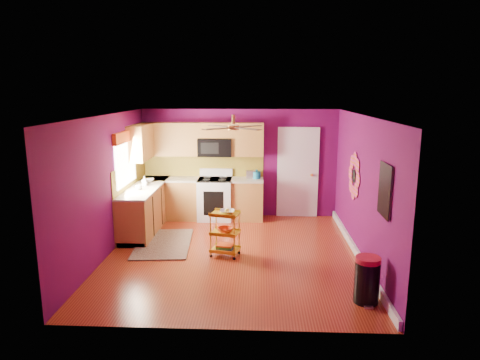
{
  "coord_description": "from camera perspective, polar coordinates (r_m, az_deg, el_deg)",
  "views": [
    {
      "loc": [
        0.47,
        -7.31,
        2.92
      ],
      "look_at": [
        0.11,
        0.4,
        1.3
      ],
      "focal_mm": 32.0,
      "sensor_mm": 36.0,
      "label": 1
    }
  ],
  "objects": [
    {
      "name": "toaster",
      "position": [
        9.8,
        1.49,
        0.77
      ],
      "size": [
        0.22,
        0.15,
        0.18
      ],
      "primitive_type": "cube",
      "color": "beige",
      "rests_on": "lower_cabinets"
    },
    {
      "name": "ceiling_fan",
      "position": [
        7.55,
        -0.89,
        7.11
      ],
      "size": [
        1.01,
        1.01,
        0.26
      ],
      "color": "#BF8C3F",
      "rests_on": "ground"
    },
    {
      "name": "shag_rug",
      "position": [
        8.49,
        -10.14,
        -8.33
      ],
      "size": [
        1.14,
        1.73,
        0.02
      ],
      "primitive_type": "cube",
      "rotation": [
        0.0,
        0.0,
        0.08
      ],
      "color": "black",
      "rests_on": "ground"
    },
    {
      "name": "electric_range",
      "position": [
        9.84,
        -3.34,
        -2.46
      ],
      "size": [
        0.76,
        0.66,
        1.13
      ],
      "color": "white",
      "rests_on": "ground"
    },
    {
      "name": "upper_cabinetry",
      "position": [
        9.7,
        -7.52,
        5.16
      ],
      "size": [
        2.8,
        2.3,
        1.26
      ],
      "color": "#966229",
      "rests_on": "ground"
    },
    {
      "name": "trash_can",
      "position": [
        6.36,
        16.56,
        -12.64
      ],
      "size": [
        0.38,
        0.4,
        0.67
      ],
      "color": "black",
      "rests_on": "ground"
    },
    {
      "name": "rolling_cart",
      "position": [
        7.66,
        -1.96,
        -6.88
      ],
      "size": [
        0.56,
        0.46,
        0.89
      ],
      "color": "gold",
      "rests_on": "ground"
    },
    {
      "name": "right_wall_art",
      "position": [
        7.34,
        16.51,
        -0.21
      ],
      "size": [
        0.04,
        2.74,
        1.04
      ],
      "color": "black",
      "rests_on": "ground"
    },
    {
      "name": "soap_bottle_b",
      "position": [
        9.4,
        -12.62,
        -0.02
      ],
      "size": [
        0.13,
        0.13,
        0.17
      ],
      "primitive_type": "imported",
      "color": "white",
      "rests_on": "lower_cabinets"
    },
    {
      "name": "counter_cup",
      "position": [
        8.9,
        -13.34,
        -0.96
      ],
      "size": [
        0.13,
        0.13,
        0.1
      ],
      "primitive_type": "imported",
      "color": "white",
      "rests_on": "lower_cabinets"
    },
    {
      "name": "teal_kettle",
      "position": [
        9.76,
        2.23,
        0.69
      ],
      "size": [
        0.18,
        0.18,
        0.21
      ],
      "color": "#137294",
      "rests_on": "lower_cabinets"
    },
    {
      "name": "room_envelope",
      "position": [
        7.43,
        -0.76,
        1.92
      ],
      "size": [
        4.54,
        5.04,
        2.52
      ],
      "color": "#5C0A4C",
      "rests_on": "ground"
    },
    {
      "name": "soap_bottle_a",
      "position": [
        9.22,
        -12.62,
        -0.15
      ],
      "size": [
        0.09,
        0.09,
        0.21
      ],
      "primitive_type": "imported",
      "color": "#EA3F72",
      "rests_on": "lower_cabinets"
    },
    {
      "name": "panel_door",
      "position": [
        10.0,
        7.7,
        0.86
      ],
      "size": [
        0.95,
        0.11,
        2.15
      ],
      "color": "white",
      "rests_on": "ground"
    },
    {
      "name": "ground",
      "position": [
        7.88,
        -0.92,
        -9.85
      ],
      "size": [
        5.0,
        5.0,
        0.0
      ],
      "primitive_type": "plane",
      "color": "maroon",
      "rests_on": "ground"
    },
    {
      "name": "counter_dish",
      "position": [
        9.62,
        -12.14,
        -0.07
      ],
      "size": [
        0.25,
        0.25,
        0.06
      ],
      "primitive_type": "imported",
      "color": "white",
      "rests_on": "lower_cabinets"
    },
    {
      "name": "left_window",
      "position": [
        8.86,
        -15.03,
        3.81
      ],
      "size": [
        0.08,
        1.35,
        1.08
      ],
      "color": "white",
      "rests_on": "ground"
    },
    {
      "name": "lower_cabinets",
      "position": [
        9.63,
        -8.28,
        -3.19
      ],
      "size": [
        2.81,
        2.31,
        0.94
      ],
      "color": "#966229",
      "rests_on": "ground"
    }
  ]
}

